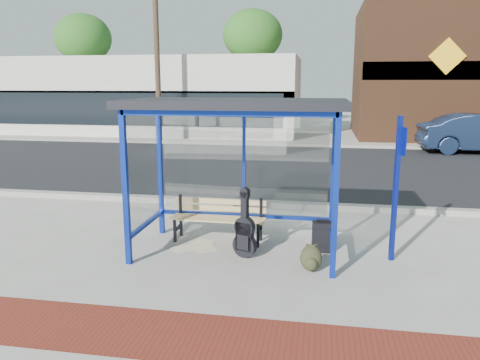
% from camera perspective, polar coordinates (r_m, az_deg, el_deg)
% --- Properties ---
extents(ground, '(120.00, 120.00, 0.00)m').
position_cam_1_polar(ground, '(7.59, -0.47, -8.78)').
color(ground, '#B2ADA0').
rests_on(ground, ground).
extents(brick_paver_strip, '(60.00, 1.00, 0.01)m').
position_cam_1_polar(brick_paver_strip, '(5.29, -5.81, -18.44)').
color(brick_paver_strip, maroon).
rests_on(brick_paver_strip, ground).
extents(curb_near, '(60.00, 0.25, 0.12)m').
position_cam_1_polar(curb_near, '(10.31, 2.43, -2.90)').
color(curb_near, gray).
rests_on(curb_near, ground).
extents(street_asphalt, '(60.00, 10.00, 0.00)m').
position_cam_1_polar(street_asphalt, '(15.28, 4.93, 1.65)').
color(street_asphalt, black).
rests_on(street_asphalt, ground).
extents(curb_far, '(60.00, 0.25, 0.12)m').
position_cam_1_polar(curb_far, '(20.30, 6.21, 4.29)').
color(curb_far, gray).
rests_on(curb_far, ground).
extents(far_sidewalk, '(60.00, 4.00, 0.01)m').
position_cam_1_polar(far_sidewalk, '(22.19, 6.53, 4.76)').
color(far_sidewalk, '#B2ADA0').
rests_on(far_sidewalk, ground).
extents(bus_shelter, '(3.30, 1.80, 2.42)m').
position_cam_1_polar(bus_shelter, '(7.20, -0.39, 7.04)').
color(bus_shelter, '#0E279B').
rests_on(bus_shelter, ground).
extents(storefront_white, '(18.00, 6.04, 4.00)m').
position_cam_1_polar(storefront_white, '(27.02, -12.67, 10.03)').
color(storefront_white, silver).
rests_on(storefront_white, ground).
extents(storefront_brown, '(10.00, 7.08, 6.40)m').
position_cam_1_polar(storefront_brown, '(26.36, 25.22, 11.80)').
color(storefront_brown, '#59331E').
rests_on(storefront_brown, ground).
extents(tree_left, '(3.60, 3.60, 7.03)m').
position_cam_1_polar(tree_left, '(32.89, -18.58, 15.99)').
color(tree_left, '#4C3826').
rests_on(tree_left, ground).
extents(tree_mid, '(3.60, 3.60, 7.03)m').
position_cam_1_polar(tree_mid, '(29.44, 1.55, 17.15)').
color(tree_mid, '#4C3826').
rests_on(tree_mid, ground).
extents(utility_pole_west, '(1.60, 0.24, 8.00)m').
position_cam_1_polar(utility_pole_west, '(21.70, -10.10, 15.36)').
color(utility_pole_west, '#4C3826').
rests_on(utility_pole_west, ground).
extents(bench, '(1.61, 0.41, 0.76)m').
position_cam_1_polar(bench, '(8.02, -2.62, -4.44)').
color(bench, black).
rests_on(bench, ground).
extents(guitar_bag, '(0.40, 0.23, 1.05)m').
position_cam_1_polar(guitar_bag, '(7.27, 0.58, -6.53)').
color(guitar_bag, black).
rests_on(guitar_bag, ground).
extents(suitcase, '(0.33, 0.24, 0.54)m').
position_cam_1_polar(suitcase, '(7.64, 9.97, -6.85)').
color(suitcase, black).
rests_on(suitcase, ground).
extents(backpack, '(0.32, 0.30, 0.38)m').
position_cam_1_polar(backpack, '(6.90, 8.65, -9.48)').
color(backpack, '#292B18').
rests_on(backpack, ground).
extents(sign_post, '(0.13, 0.27, 2.20)m').
position_cam_1_polar(sign_post, '(7.30, 18.56, -0.12)').
color(sign_post, navy).
rests_on(sign_post, ground).
extents(newspaper_a, '(0.50, 0.53, 0.01)m').
position_cam_1_polar(newspaper_a, '(7.80, -4.36, -8.22)').
color(newspaper_a, white).
rests_on(newspaper_a, ground).
extents(newspaper_b, '(0.48, 0.46, 0.01)m').
position_cam_1_polar(newspaper_b, '(7.80, -6.92, -8.28)').
color(newspaper_b, white).
rests_on(newspaper_b, ground).
extents(newspaper_c, '(0.42, 0.37, 0.01)m').
position_cam_1_polar(newspaper_c, '(8.04, -4.50, -7.60)').
color(newspaper_c, white).
rests_on(newspaper_c, ground).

